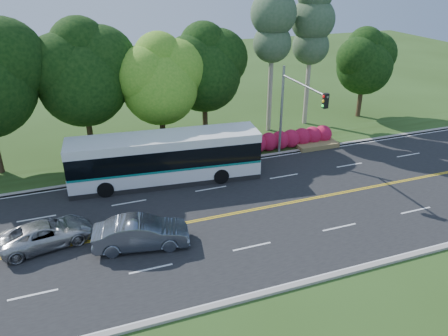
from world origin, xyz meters
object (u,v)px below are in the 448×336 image
object	(u,v)px
suv	(46,234)
transit_bus	(165,159)
sedan	(141,233)
traffic_signal	(294,104)

from	to	relation	value
suv	transit_bus	bearing A→B (deg)	-66.95
sedan	suv	size ratio (longest dim) A/B	1.04
transit_bus	sedan	distance (m)	7.77
transit_bus	suv	world-z (taller)	transit_bus
sedan	traffic_signal	bearing A→B (deg)	-51.33
traffic_signal	sedan	xyz separation A→B (m)	(-12.55, -6.83, -3.82)
traffic_signal	suv	bearing A→B (deg)	-164.18
sedan	suv	distance (m)	5.15
transit_bus	sedan	world-z (taller)	transit_bus
sedan	suv	bearing A→B (deg)	78.06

